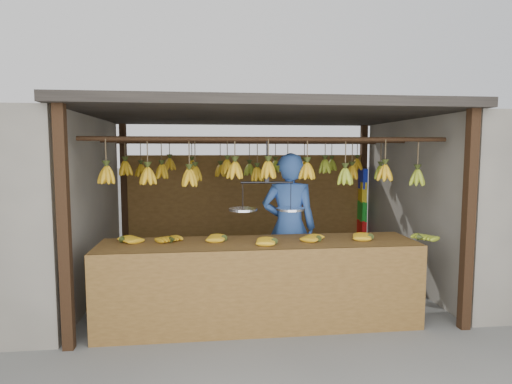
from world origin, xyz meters
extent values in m
plane|color=#5B5B57|center=(0.00, 0.00, 0.00)|extent=(80.00, 80.00, 0.00)
cube|color=black|center=(-2.00, -1.50, 1.15)|extent=(0.10, 0.10, 2.30)
cube|color=black|center=(2.00, -1.50, 1.15)|extent=(0.10, 0.10, 2.30)
cube|color=black|center=(-2.00, 1.50, 1.15)|extent=(0.10, 0.10, 2.30)
cube|color=black|center=(2.00, 1.50, 1.15)|extent=(0.10, 0.10, 2.30)
cube|color=black|center=(0.00, 0.00, 2.35)|extent=(4.30, 3.30, 0.10)
cylinder|color=black|center=(0.00, -1.00, 2.00)|extent=(4.00, 0.05, 0.05)
cylinder|color=black|center=(0.00, 0.00, 2.00)|extent=(4.00, 0.05, 0.05)
cylinder|color=black|center=(0.00, 1.00, 2.00)|extent=(4.00, 0.05, 0.05)
cube|color=brown|center=(0.00, 1.50, 0.90)|extent=(4.00, 0.06, 1.80)
cube|color=slate|center=(3.60, 0.00, 1.15)|extent=(3.00, 3.00, 2.30)
cube|color=brown|center=(-0.13, -1.10, 0.86)|extent=(3.39, 0.75, 0.08)
cube|color=brown|center=(-0.13, -1.48, 0.45)|extent=(3.39, 0.04, 0.90)
cube|color=black|center=(-1.73, -1.43, 0.41)|extent=(0.07, 0.07, 0.82)
cube|color=black|center=(1.46, -1.43, 0.41)|extent=(0.07, 0.07, 0.82)
cube|color=black|center=(-1.73, -0.77, 0.41)|extent=(0.07, 0.07, 0.82)
cube|color=black|center=(1.46, -0.77, 0.41)|extent=(0.07, 0.07, 0.82)
ellipsoid|color=gold|center=(-1.57, -1.01, 0.93)|extent=(0.30, 0.29, 0.06)
ellipsoid|color=gold|center=(-1.05, -1.05, 0.93)|extent=(0.28, 0.30, 0.06)
ellipsoid|color=gold|center=(-0.50, -1.01, 0.93)|extent=(0.27, 0.22, 0.06)
ellipsoid|color=gold|center=(0.01, -1.24, 0.93)|extent=(0.27, 0.22, 0.06)
ellipsoid|color=gold|center=(0.52, -1.16, 0.93)|extent=(0.30, 0.29, 0.06)
ellipsoid|color=gold|center=(1.10, -1.14, 0.93)|extent=(0.29, 0.25, 0.06)
ellipsoid|color=#92A523|center=(1.61, -1.27, 0.93)|extent=(0.30, 0.28, 0.06)
ellipsoid|color=gold|center=(-1.71, -1.02, 1.62)|extent=(0.16, 0.16, 0.28)
ellipsoid|color=gold|center=(-1.30, -0.96, 1.61)|extent=(0.16, 0.16, 0.28)
ellipsoid|color=gold|center=(-0.87, -0.96, 1.58)|extent=(0.16, 0.16, 0.28)
ellipsoid|color=gold|center=(-0.38, -0.99, 1.66)|extent=(0.16, 0.16, 0.28)
ellipsoid|color=gold|center=(-0.02, -1.02, 1.67)|extent=(0.16, 0.16, 0.28)
ellipsoid|color=gold|center=(0.41, -1.01, 1.65)|extent=(0.16, 0.16, 0.28)
ellipsoid|color=#92A523|center=(0.84, -1.00, 1.59)|extent=(0.16, 0.16, 0.28)
ellipsoid|color=gold|center=(1.29, -1.02, 1.63)|extent=(0.16, 0.16, 0.28)
ellipsoid|color=#92A523|center=(1.71, -0.96, 1.57)|extent=(0.16, 0.16, 0.28)
ellipsoid|color=gold|center=(-1.71, 0.02, 1.65)|extent=(0.16, 0.16, 0.28)
ellipsoid|color=gold|center=(-1.26, 0.04, 1.60)|extent=(0.16, 0.16, 0.28)
ellipsoid|color=gold|center=(-0.83, -0.04, 1.58)|extent=(0.16, 0.16, 0.28)
ellipsoid|color=gold|center=(-0.41, -0.04, 1.67)|extent=(0.16, 0.16, 0.28)
ellipsoid|color=gold|center=(-0.02, 0.00, 1.56)|extent=(0.16, 0.16, 0.28)
ellipsoid|color=gold|center=(0.38, -0.03, 1.61)|extent=(0.16, 0.16, 0.28)
ellipsoid|color=#92A523|center=(0.90, 0.01, 1.66)|extent=(0.16, 0.16, 0.28)
ellipsoid|color=gold|center=(1.27, 0.00, 1.58)|extent=(0.16, 0.16, 0.28)
ellipsoid|color=#92A523|center=(1.67, 0.00, 1.58)|extent=(0.16, 0.16, 0.28)
ellipsoid|color=gold|center=(-1.65, 0.96, 1.58)|extent=(0.16, 0.16, 0.28)
ellipsoid|color=gold|center=(-1.23, 1.01, 1.67)|extent=(0.16, 0.16, 0.28)
ellipsoid|color=gold|center=(-0.90, 0.97, 1.63)|extent=(0.16, 0.16, 0.28)
ellipsoid|color=gold|center=(-0.47, 1.01, 1.56)|extent=(0.16, 0.16, 0.28)
ellipsoid|color=#92A523|center=(-0.02, 1.02, 1.58)|extent=(0.16, 0.16, 0.28)
ellipsoid|color=#92A523|center=(0.39, 1.04, 1.63)|extent=(0.16, 0.16, 0.28)
ellipsoid|color=gold|center=(0.86, 1.05, 1.61)|extent=(0.16, 0.16, 0.28)
ellipsoid|color=#92A523|center=(1.30, 1.04, 1.64)|extent=(0.16, 0.16, 0.28)
ellipsoid|color=gold|center=(1.70, 0.98, 1.65)|extent=(0.16, 0.16, 0.28)
cylinder|color=black|center=(-0.04, -1.00, 1.77)|extent=(0.02, 0.02, 0.47)
cylinder|color=black|center=(-0.04, -1.00, 1.53)|extent=(0.57, 0.07, 0.02)
cylinder|color=silver|center=(-0.30, -0.98, 1.23)|extent=(0.31, 0.31, 0.02)
cylinder|color=silver|center=(0.23, -1.02, 1.23)|extent=(0.31, 0.31, 0.02)
imported|color=#3359A5|center=(0.33, -0.40, 0.92)|extent=(0.75, 0.57, 1.85)
cube|color=#1426BF|center=(1.94, 1.35, 1.40)|extent=(0.08, 0.26, 0.34)
cube|color=yellow|center=(1.94, 1.35, 1.18)|extent=(0.08, 0.26, 0.34)
cube|color=#199926|center=(1.94, 1.35, 0.85)|extent=(0.08, 0.26, 0.34)
cube|color=red|center=(1.94, 1.35, 0.53)|extent=(0.08, 0.26, 0.34)
camera|label=1|loc=(-0.70, -5.57, 1.88)|focal=30.00mm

